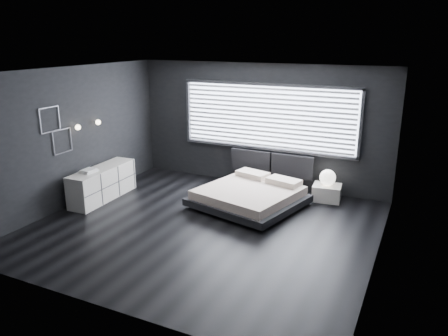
% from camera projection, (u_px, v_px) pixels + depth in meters
% --- Properties ---
extents(room, '(6.04, 6.00, 2.80)m').
position_uv_depth(room, '(203.00, 153.00, 7.61)').
color(room, black).
rests_on(room, ground).
extents(window, '(4.14, 0.09, 1.52)m').
position_uv_depth(window, '(267.00, 117.00, 9.80)').
color(window, white).
rests_on(window, ground).
extents(headboard, '(1.96, 0.16, 0.52)m').
position_uv_depth(headboard, '(271.00, 163.00, 9.99)').
color(headboard, black).
rests_on(headboard, ground).
extents(sconce_near, '(0.18, 0.11, 0.11)m').
position_uv_depth(sconce_near, '(78.00, 127.00, 8.78)').
color(sconce_near, silver).
rests_on(sconce_near, ground).
extents(sconce_far, '(0.18, 0.11, 0.11)m').
position_uv_depth(sconce_far, '(98.00, 122.00, 9.30)').
color(sconce_far, silver).
rests_on(sconce_far, ground).
extents(wall_art_upper, '(0.01, 0.48, 0.48)m').
position_uv_depth(wall_art_upper, '(50.00, 120.00, 8.23)').
color(wall_art_upper, '#47474C').
rests_on(wall_art_upper, ground).
extents(wall_art_lower, '(0.01, 0.48, 0.48)m').
position_uv_depth(wall_art_lower, '(63.00, 141.00, 8.58)').
color(wall_art_lower, '#47474C').
rests_on(wall_art_lower, ground).
extents(bed, '(2.35, 2.28, 0.51)m').
position_uv_depth(bed, '(250.00, 195.00, 8.93)').
color(bed, black).
rests_on(bed, ground).
extents(nightstand, '(0.63, 0.54, 0.34)m').
position_uv_depth(nightstand, '(327.00, 193.00, 9.28)').
color(nightstand, white).
rests_on(nightstand, ground).
extents(orb_lamp, '(0.34, 0.34, 0.34)m').
position_uv_depth(orb_lamp, '(328.00, 178.00, 9.18)').
color(orb_lamp, white).
rests_on(orb_lamp, nightstand).
extents(dresser, '(0.55, 1.74, 0.69)m').
position_uv_depth(dresser, '(103.00, 183.00, 9.33)').
color(dresser, white).
rests_on(dresser, ground).
extents(book_stack, '(0.28, 0.35, 0.07)m').
position_uv_depth(book_stack, '(89.00, 171.00, 8.92)').
color(book_stack, silver).
rests_on(book_stack, dresser).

